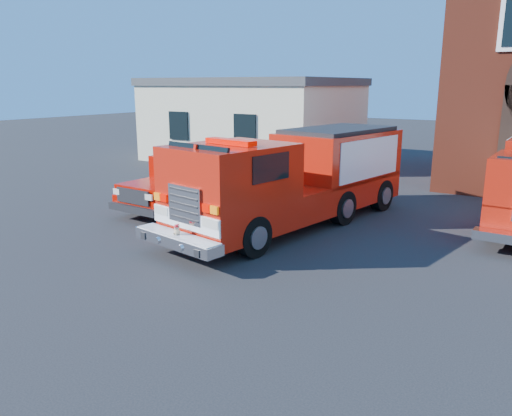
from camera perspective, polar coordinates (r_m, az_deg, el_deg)
The scene contains 4 objects.
ground at distance 12.64m, azimuth 2.90°, elevation -4.61°, with size 100.00×100.00×0.00m, color black.
side_building at distance 27.82m, azimuth -0.15°, elevation 10.20°, with size 10.20×8.20×4.35m.
fire_engine at distance 14.49m, azimuth 4.67°, elevation 3.52°, with size 3.97×9.12×2.72m.
pickup_truck at distance 16.91m, azimuth -7.22°, elevation 2.99°, with size 2.20×5.51×1.77m.
Camera 1 is at (5.83, -10.47, 4.02)m, focal length 35.00 mm.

